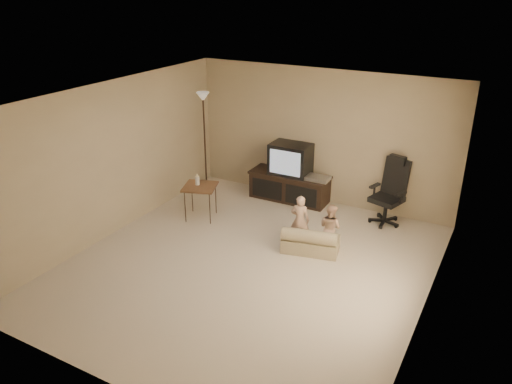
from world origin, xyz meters
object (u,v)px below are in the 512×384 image
at_px(floor_lamp, 204,119).
at_px(side_table, 200,187).
at_px(child_sofa, 310,242).
at_px(toddler_left, 300,220).
at_px(office_chair, 389,200).
at_px(tv_stand, 290,177).
at_px(toddler_right, 330,227).

bearing_deg(floor_lamp, side_table, -59.82).
height_order(child_sofa, toddler_left, toddler_left).
height_order(side_table, floor_lamp, floor_lamp).
bearing_deg(floor_lamp, office_chair, 1.76).
bearing_deg(side_table, child_sofa, -5.12).
bearing_deg(floor_lamp, toddler_left, -26.20).
relative_size(tv_stand, toddler_right, 2.02).
relative_size(floor_lamp, toddler_right, 2.49).
relative_size(office_chair, child_sofa, 1.25).
bearing_deg(floor_lamp, child_sofa, -26.92).
xyz_separation_m(side_table, floor_lamp, (-0.75, 1.30, 0.82)).
xyz_separation_m(tv_stand, office_chair, (1.90, -0.07, -0.03)).
height_order(office_chair, floor_lamp, floor_lamp).
height_order(tv_stand, child_sofa, tv_stand).
xyz_separation_m(office_chair, side_table, (-2.96, -1.41, 0.16)).
distance_m(floor_lamp, toddler_left, 3.15).
xyz_separation_m(side_table, child_sofa, (2.18, -0.20, -0.42)).
bearing_deg(side_table, toddler_left, -0.66).
distance_m(side_table, toddler_right, 2.43).
bearing_deg(side_table, floor_lamp, 120.18).
height_order(office_chair, toddler_left, office_chair).
distance_m(floor_lamp, child_sofa, 3.52).
bearing_deg(office_chair, toddler_right, -94.21).
height_order(toddler_left, toddler_right, toddler_left).
relative_size(tv_stand, child_sofa, 1.65).
height_order(child_sofa, toddler_right, toddler_right).
bearing_deg(toddler_right, tv_stand, -28.05).
distance_m(floor_lamp, toddler_right, 3.57).
distance_m(tv_stand, toddler_left, 1.74).
bearing_deg(office_chair, tv_stand, -165.30).
bearing_deg(toddler_left, floor_lamp, -36.18).
xyz_separation_m(floor_lamp, toddler_right, (3.18, -1.28, -1.02)).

